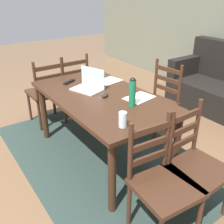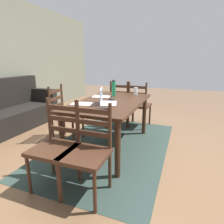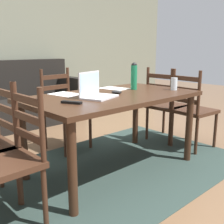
{
  "view_description": "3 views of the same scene",
  "coord_description": "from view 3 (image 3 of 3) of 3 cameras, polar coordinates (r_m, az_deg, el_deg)",
  "views": [
    {
      "loc": [
        2.16,
        -1.36,
        1.8
      ],
      "look_at": [
        0.04,
        0.11,
        0.55
      ],
      "focal_mm": 42.28,
      "sensor_mm": 36.0,
      "label": 1
    },
    {
      "loc": [
        -2.61,
        -1.04,
        1.35
      ],
      "look_at": [
        -0.13,
        -0.07,
        0.62
      ],
      "focal_mm": 30.23,
      "sensor_mm": 36.0,
      "label": 2
    },
    {
      "loc": [
        -1.75,
        -1.87,
        1.18
      ],
      "look_at": [
        -0.06,
        -0.05,
        0.6
      ],
      "focal_mm": 44.04,
      "sensor_mm": 36.0,
      "label": 3
    }
  ],
  "objects": [
    {
      "name": "chair_left_near",
      "position": [
        1.94,
        -20.9,
        -9.46
      ],
      "size": [
        0.45,
        0.45,
        0.95
      ],
      "color": "#3D2316",
      "rests_on": "ground"
    },
    {
      "name": "area_rug",
      "position": [
        2.82,
        0.18,
        -11.6
      ],
      "size": [
        2.7,
        1.74,
        0.01
      ],
      "primitive_type": "cube",
      "color": "#283833",
      "rests_on": "ground"
    },
    {
      "name": "water_bottle",
      "position": [
        2.92,
        4.58,
        7.55
      ],
      "size": [
        0.07,
        0.07,
        0.28
      ],
      "color": "#197247",
      "rests_on": "dining_table"
    },
    {
      "name": "tv_remote",
      "position": [
        2.18,
        -8.41,
        1.98
      ],
      "size": [
        0.11,
        0.17,
        0.02
      ],
      "primitive_type": "cube",
      "rotation": [
        0.0,
        0.0,
        0.46
      ],
      "color": "black",
      "rests_on": "dining_table"
    },
    {
      "name": "laptop",
      "position": [
        2.43,
        -3.53,
        4.37
      ],
      "size": [
        0.37,
        0.31,
        0.23
      ],
      "color": "silver",
      "rests_on": "dining_table"
    },
    {
      "name": "paper_stack_left",
      "position": [
        2.98,
        0.46,
        4.92
      ],
      "size": [
        0.26,
        0.33,
        0.0
      ],
      "primitive_type": "cube",
      "rotation": [
        0.0,
        0.0,
        0.16
      ],
      "color": "white",
      "rests_on": "dining_table"
    },
    {
      "name": "computer_mouse",
      "position": [
        2.64,
        0.94,
        4.17
      ],
      "size": [
        0.11,
        0.12,
        0.03
      ],
      "primitive_type": "ellipsoid",
      "rotation": [
        0.0,
        0.0,
        0.59
      ],
      "color": "black",
      "rests_on": "dining_table"
    },
    {
      "name": "paper_stack_right",
      "position": [
        2.63,
        -9.58,
        3.65
      ],
      "size": [
        0.26,
        0.33,
        0.0
      ],
      "primitive_type": "cube",
      "rotation": [
        0.0,
        0.0,
        0.17
      ],
      "color": "white",
      "rests_on": "dining_table"
    },
    {
      "name": "ground_plane",
      "position": [
        2.82,
        0.18,
        -11.66
      ],
      "size": [
        14.0,
        14.0,
        0.0
      ],
      "primitive_type": "plane",
      "color": "brown"
    },
    {
      "name": "dining_table",
      "position": [
        2.61,
        0.19,
        1.69
      ],
      "size": [
        1.65,
        0.92,
        0.75
      ],
      "color": "#382114",
      "rests_on": "ground"
    },
    {
      "name": "drinking_glass",
      "position": [
        2.94,
        12.76,
        5.71
      ],
      "size": [
        0.07,
        0.07,
        0.13
      ],
      "primitive_type": "cylinder",
      "color": "silver",
      "rests_on": "dining_table"
    },
    {
      "name": "chair_far_head",
      "position": [
        3.3,
        -9.78,
        0.32
      ],
      "size": [
        0.48,
        0.48,
        0.95
      ],
      "color": "#3D2316",
      "rests_on": "ground"
    },
    {
      "name": "chair_right_far",
      "position": [
        3.59,
        11.25,
        1.3
      ],
      "size": [
        0.46,
        0.46,
        0.95
      ],
      "color": "#3D2316",
      "rests_on": "ground"
    },
    {
      "name": "chair_right_near",
      "position": [
        3.4,
        16.21,
        0.36
      ],
      "size": [
        0.47,
        0.47,
        0.95
      ],
      "color": "#3D2316",
      "rests_on": "ground"
    },
    {
      "name": "couch",
      "position": [
        4.6,
        -18.04,
        2.09
      ],
      "size": [
        1.8,
        0.8,
        1.0
      ],
      "color": "black",
      "rests_on": "ground"
    }
  ]
}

